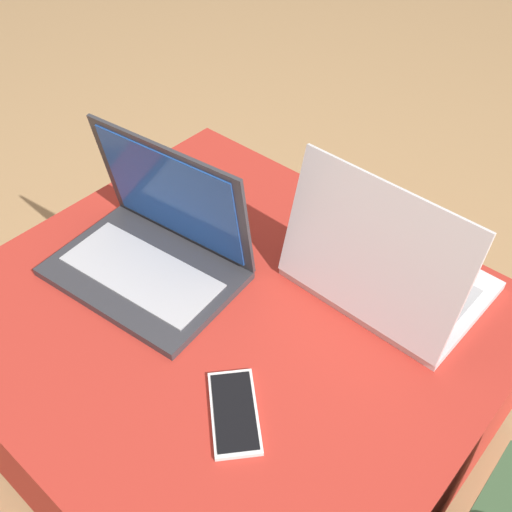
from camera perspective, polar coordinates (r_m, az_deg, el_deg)
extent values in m
plane|color=tan|center=(1.37, -2.23, -15.72)|extent=(14.00, 14.00, 0.00)
cube|color=maroon|center=(1.34, -2.26, -15.18)|extent=(0.86, 0.77, 0.05)
cube|color=#B22D23|center=(1.19, -2.51, -10.41)|extent=(0.89, 0.81, 0.33)
cube|color=#333338|center=(1.12, -10.64, -1.66)|extent=(0.36, 0.26, 0.02)
cube|color=#B2B2B7|center=(1.11, -10.90, -1.49)|extent=(0.31, 0.16, 0.00)
cube|color=#333338|center=(1.09, -7.96, 5.83)|extent=(0.34, 0.08, 0.23)
cube|color=#1E4799|center=(1.09, -8.12, 5.66)|extent=(0.30, 0.06, 0.20)
cube|color=silver|center=(1.12, 12.70, -2.06)|extent=(0.33, 0.25, 0.02)
cube|color=#B2B2B7|center=(1.12, 12.94, -1.55)|extent=(0.29, 0.14, 0.00)
cube|color=silver|center=(0.98, 10.90, 0.27)|extent=(0.33, 0.08, 0.24)
cube|color=black|center=(0.98, 11.05, 0.36)|extent=(0.29, 0.06, 0.21)
cube|color=white|center=(0.93, -2.08, -14.66)|extent=(0.16, 0.15, 0.01)
cube|color=black|center=(0.92, -2.09, -14.50)|extent=(0.14, 0.13, 0.00)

